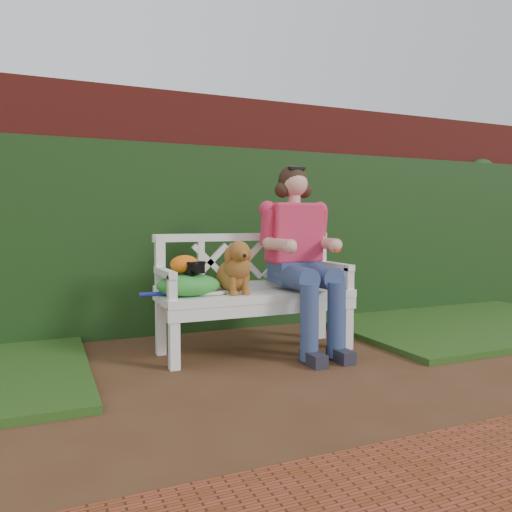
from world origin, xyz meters
name	(u,v)px	position (x,y,z in m)	size (l,w,h in m)	color
ground	(282,382)	(0.00, 0.00, 0.00)	(60.00, 60.00, 0.00)	#482916
brick_wall	(196,213)	(0.00, 1.90, 1.10)	(10.00, 0.30, 2.20)	maroon
ivy_hedge	(203,239)	(0.00, 1.68, 0.85)	(10.00, 0.18, 1.70)	#193412
grass_right	(460,322)	(2.40, 0.90, 0.03)	(2.60, 2.00, 0.05)	#18330E
garden_bench	(256,321)	(0.14, 0.75, 0.24)	(1.58, 0.60, 0.48)	white
seated_woman	(297,257)	(0.49, 0.73, 0.73)	(0.62, 0.83, 1.47)	#FF3C63
dog	(234,266)	(-0.06, 0.70, 0.68)	(0.27, 0.36, 0.40)	olive
tennis_racket	(202,291)	(-0.29, 0.76, 0.50)	(0.71, 0.30, 0.03)	silver
green_bag	(188,284)	(-0.40, 0.72, 0.56)	(0.47, 0.36, 0.16)	#287527
camera_item	(193,267)	(-0.37, 0.70, 0.68)	(0.13, 0.10, 0.09)	black
baseball_glove	(185,264)	(-0.42, 0.74, 0.71)	(0.21, 0.16, 0.13)	orange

